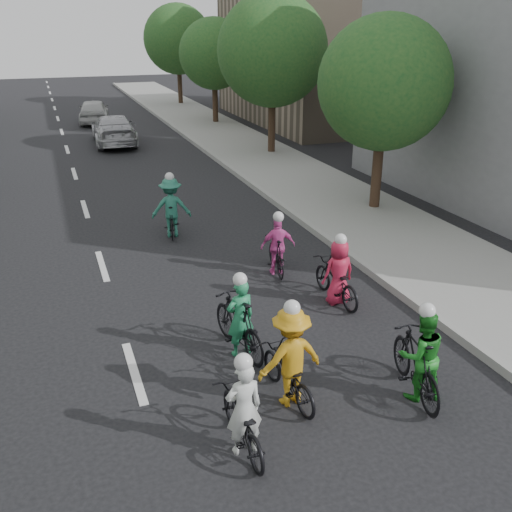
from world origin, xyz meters
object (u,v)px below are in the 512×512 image
cyclist_4 (337,278)px  cyclist_6 (239,322)px  cyclist_3 (418,360)px  cyclist_5 (289,364)px  cyclist_0 (277,251)px  cyclist_1 (171,211)px  cyclist_2 (242,418)px  follow_car_trail (94,111)px  follow_car_lead (114,130)px

cyclist_4 → cyclist_6: 2.90m
cyclist_3 → cyclist_5: size_ratio=1.05×
cyclist_6 → cyclist_5: bearing=90.2°
cyclist_0 → cyclist_3: cyclist_3 is taller
cyclist_1 → cyclist_2: (-0.99, -9.02, -0.20)m
cyclist_1 → cyclist_6: (-0.20, -6.55, -0.12)m
cyclist_6 → cyclist_2: bearing=63.2°
cyclist_5 → follow_car_trail: size_ratio=0.44×
cyclist_0 → cyclist_6: size_ratio=0.82×
cyclist_0 → follow_car_trail: (-1.92, 24.35, 0.13)m
cyclist_3 → cyclist_4: cyclist_3 is taller
cyclist_4 → cyclist_3: bearing=81.7°
cyclist_6 → follow_car_trail: bearing=-99.2°
cyclist_1 → follow_car_lead: 13.96m
follow_car_lead → follow_car_trail: (-0.29, 6.94, -0.01)m
cyclist_5 → cyclist_6: size_ratio=0.95×
cyclist_6 → follow_car_lead: size_ratio=0.39×
cyclist_1 → cyclist_4: cyclist_1 is taller
cyclist_1 → cyclist_3: bearing=114.6°
cyclist_1 → cyclist_4: 5.87m
cyclist_3 → cyclist_4: 3.48m
cyclist_1 → follow_car_trail: size_ratio=0.45×
cyclist_4 → follow_car_lead: size_ratio=0.37×
cyclist_4 → follow_car_lead: 19.43m
cyclist_1 → follow_car_trail: cyclist_1 is taller
cyclist_6 → follow_car_lead: bearing=-100.1°
cyclist_0 → follow_car_lead: bearing=-75.2°
follow_car_lead → cyclist_4: bearing=99.0°
cyclist_1 → cyclist_6: size_ratio=0.97×
cyclist_1 → cyclist_6: cyclist_1 is taller
follow_car_lead → cyclist_5: bearing=92.1°
cyclist_4 → cyclist_6: size_ratio=0.94×
cyclist_2 → cyclist_1: bearing=-97.0°
cyclist_1 → cyclist_4: (2.44, -5.34, -0.17)m
cyclist_1 → cyclist_3: size_ratio=0.97×
cyclist_5 → cyclist_1: bearing=-95.3°
follow_car_trail → follow_car_lead: bearing=100.0°
cyclist_1 → follow_car_trail: (-0.11, 20.89, -0.02)m
cyclist_1 → cyclist_2: 9.07m
cyclist_2 → cyclist_5: size_ratio=0.91×
cyclist_2 → cyclist_4: (3.43, 3.68, 0.04)m
cyclist_4 → follow_car_trail: cyclist_4 is taller
cyclist_3 → cyclist_6: (-2.28, 2.24, -0.04)m
cyclist_1 → cyclist_5: bearing=101.8°
cyclist_3 → cyclist_5: cyclist_5 is taller
cyclist_3 → cyclist_2: bearing=15.9°
cyclist_2 → cyclist_3: cyclist_3 is taller
cyclist_3 → follow_car_lead: size_ratio=0.39×
cyclist_1 → follow_car_lead: cyclist_1 is taller
cyclist_5 → follow_car_trail: cyclist_5 is taller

